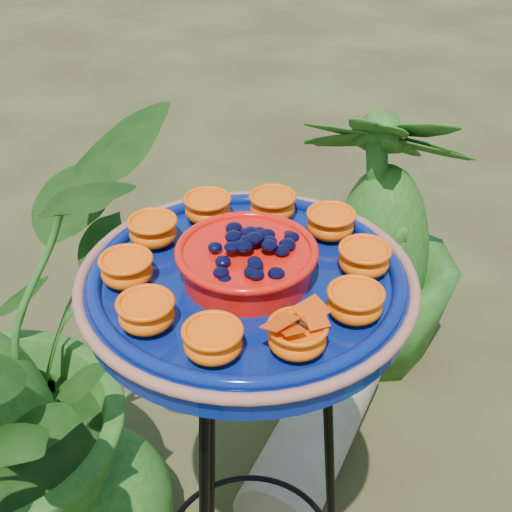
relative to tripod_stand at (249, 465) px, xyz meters
name	(u,v)px	position (x,y,z in m)	size (l,w,h in m)	color
tripod_stand	(249,465)	(0.00, 0.00, 0.00)	(0.34, 0.36, 0.91)	black
feeder_dish	(247,278)	(0.00, 0.00, 0.40)	(0.49, 0.49, 0.11)	#08165D
driftwood_log	(315,434)	(0.39, 0.32, -0.46)	(0.20, 0.20, 0.59)	gray
shrub_back_right	(381,236)	(0.80, 0.59, -0.13)	(0.48, 0.48, 0.86)	#174412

